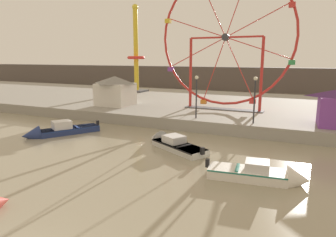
# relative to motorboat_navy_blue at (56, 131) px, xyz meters

# --- Properties ---
(quay_promenade) EXTENTS (110.00, 23.21, 1.00)m
(quay_promenade) POSITION_rel_motorboat_navy_blue_xyz_m (10.81, 17.05, 0.17)
(quay_promenade) COLOR gray
(quay_promenade) RESTS_ON ground_plane
(distant_town_skyline) EXTENTS (140.00, 3.00, 4.40)m
(distant_town_skyline) POSITION_rel_motorboat_navy_blue_xyz_m (10.81, 40.34, 1.87)
(distant_town_skyline) COLOR #564C47
(distant_town_skyline) RESTS_ON ground_plane
(motorboat_navy_blue) EXTENTS (4.32, 5.86, 1.57)m
(motorboat_navy_blue) POSITION_rel_motorboat_navy_blue_xyz_m (0.00, 0.00, 0.00)
(motorboat_navy_blue) COLOR navy
(motorboat_navy_blue) RESTS_ON ground_plane
(motorboat_pale_grey) EXTENTS (5.60, 3.96, 1.41)m
(motorboat_pale_grey) POSITION_rel_motorboat_navy_blue_xyz_m (9.72, 0.84, -0.05)
(motorboat_pale_grey) COLOR silver
(motorboat_pale_grey) RESTS_ON ground_plane
(motorboat_white_red_stripe) EXTENTS (5.24, 1.99, 1.42)m
(motorboat_white_red_stripe) POSITION_rel_motorboat_navy_blue_xyz_m (16.62, -2.69, 0.00)
(motorboat_white_red_stripe) COLOR silver
(motorboat_white_red_stripe) RESTS_ON ground_plane
(ferris_wheel_red_frame) EXTENTS (13.21, 1.20, 13.69)m
(ferris_wheel_red_frame) POSITION_rel_motorboat_navy_blue_xyz_m (10.56, 12.10, 7.55)
(ferris_wheel_red_frame) COLOR red
(ferris_wheel_red_frame) RESTS_ON quay_promenade
(drop_tower_yellow_tower) EXTENTS (2.80, 2.80, 12.86)m
(drop_tower_yellow_tower) POSITION_rel_motorboat_navy_blue_xyz_m (-5.84, 22.78, 5.93)
(drop_tower_yellow_tower) COLOR gold
(drop_tower_yellow_tower) RESTS_ON quay_promenade
(carnival_booth_white_ticket) EXTENTS (3.89, 3.58, 3.18)m
(carnival_booth_white_ticket) POSITION_rel_motorboat_navy_blue_xyz_m (-0.93, 9.90, 2.33)
(carnival_booth_white_ticket) COLOR silver
(carnival_booth_white_ticket) RESTS_ON quay_promenade
(promenade_lamp_near) EXTENTS (0.32, 0.32, 3.67)m
(promenade_lamp_near) POSITION_rel_motorboat_navy_blue_xyz_m (9.61, 6.61, 3.09)
(promenade_lamp_near) COLOR #2D2D33
(promenade_lamp_near) RESTS_ON quay_promenade
(promenade_lamp_far) EXTENTS (0.32, 0.32, 3.72)m
(promenade_lamp_far) POSITION_rel_motorboat_navy_blue_xyz_m (14.47, 6.60, 3.12)
(promenade_lamp_far) COLOR #2D2D33
(promenade_lamp_far) RESTS_ON quay_promenade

